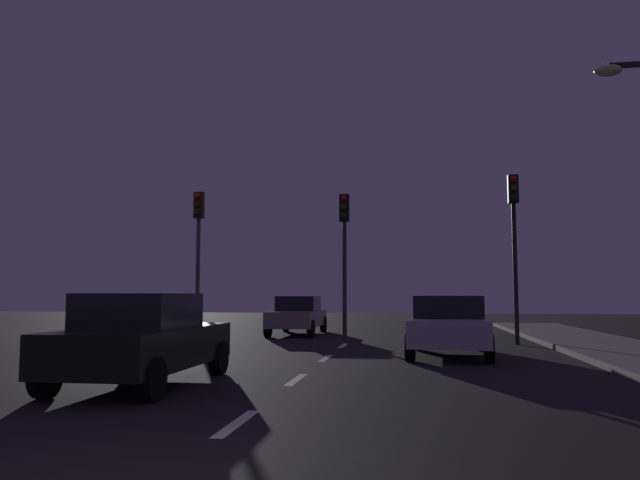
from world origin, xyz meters
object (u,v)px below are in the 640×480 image
at_px(car_oncoming_far, 298,315).
at_px(traffic_signal_left, 198,236).
at_px(car_stopped_ahead, 449,325).
at_px(car_adjacent_lane, 143,339).
at_px(traffic_signal_center, 344,238).
at_px(traffic_signal_right, 514,226).

bearing_deg(car_oncoming_far, traffic_signal_left, -124.76).
relative_size(car_stopped_ahead, car_oncoming_far, 0.92).
relative_size(car_adjacent_lane, car_oncoming_far, 0.91).
bearing_deg(car_stopped_ahead, traffic_signal_left, 153.91).
distance_m(traffic_signal_left, traffic_signal_center, 4.99).
distance_m(traffic_signal_left, traffic_signal_right, 10.37).
height_order(car_stopped_ahead, car_oncoming_far, car_stopped_ahead).
height_order(car_stopped_ahead, car_adjacent_lane, car_adjacent_lane).
relative_size(traffic_signal_right, car_adjacent_lane, 1.27).
bearing_deg(traffic_signal_center, traffic_signal_left, 180.00).
xyz_separation_m(traffic_signal_right, car_oncoming_far, (-7.66, 3.91, -2.95)).
relative_size(car_stopped_ahead, car_adjacent_lane, 1.01).
distance_m(car_adjacent_lane, car_oncoming_far, 13.75).
height_order(traffic_signal_center, car_adjacent_lane, traffic_signal_center).
distance_m(traffic_signal_left, car_stopped_ahead, 9.41).
height_order(traffic_signal_left, car_oncoming_far, traffic_signal_left).
relative_size(traffic_signal_left, traffic_signal_right, 0.95).
height_order(traffic_signal_left, traffic_signal_right, traffic_signal_right).
height_order(traffic_signal_left, traffic_signal_center, traffic_signal_left).
distance_m(traffic_signal_center, car_oncoming_far, 5.24).
bearing_deg(traffic_signal_right, car_adjacent_lane, -128.34).
distance_m(car_stopped_ahead, car_adjacent_lane, 8.04).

